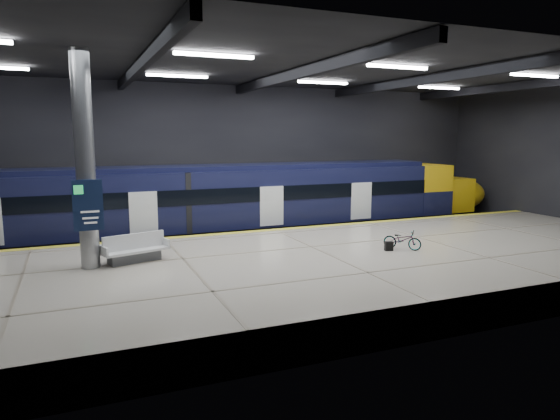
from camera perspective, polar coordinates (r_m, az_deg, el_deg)
ground at (r=20.52m, az=2.36°, el=-6.62°), size 30.00×30.00×0.00m
room_shell at (r=19.81m, az=2.45°, el=9.57°), size 30.10×16.10×8.05m
platform at (r=18.22m, az=5.71°, el=-6.82°), size 30.00×11.00×1.10m
safety_strip at (r=22.73m, az=-0.56°, el=-2.26°), size 30.00×0.40×0.01m
rails at (r=25.45m, az=-2.88°, el=-3.46°), size 30.00×1.52×0.16m
train at (r=24.84m, az=-4.74°, el=0.86°), size 29.40×2.84×3.79m
bench at (r=17.67m, az=-16.30°, el=-4.62°), size 2.38×1.50×0.98m
bicycle at (r=19.35m, az=13.81°, el=-3.30°), size 1.29×1.41×0.75m
pannier_bag at (r=19.05m, az=12.33°, el=-4.05°), size 0.33×0.24×0.35m
info_column at (r=16.94m, az=-21.37°, el=4.92°), size 0.90×0.78×6.90m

